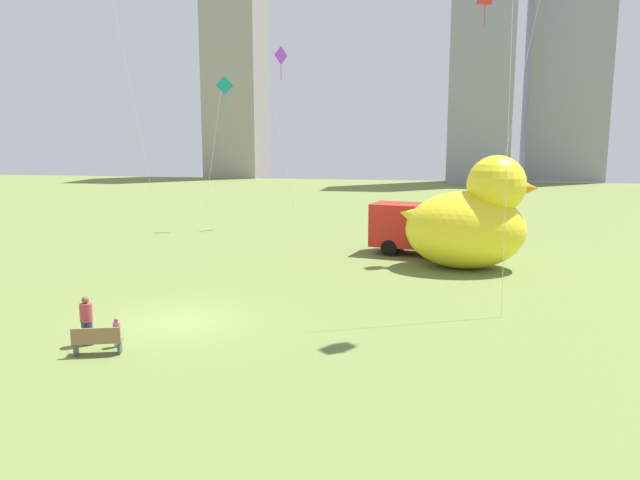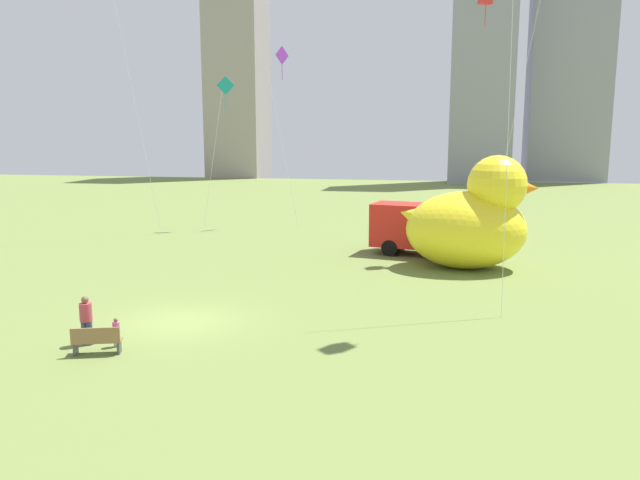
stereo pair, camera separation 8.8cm
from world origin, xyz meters
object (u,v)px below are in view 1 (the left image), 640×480
Objects in this scene: park_bench at (97,340)px; kite_teal at (224,91)px; person_adult at (86,318)px; box_truck at (420,229)px; kite_purple at (281,64)px; person_child at (117,331)px; giant_inflatable_duck at (470,221)px.

park_bench is 27.81m from kite_teal.
person_adult is (-0.81, 0.80, 0.42)m from park_bench.
box_truck is at bearing 63.01° from park_bench.
park_bench is at bearing -116.99° from box_truck.
kite_purple reaches higher than park_bench.
giant_inflatable_duck is (11.59, 14.28, 1.90)m from person_child.
person_child is at bearing 73.71° from park_bench.
park_bench is at bearing -79.51° from kite_teal.
kite_teal is at bearing 101.34° from person_child.
kite_purple reaches higher than person_child.
kite_teal is at bearing 147.09° from giant_inflatable_duck.
box_truck is at bearing 129.21° from giant_inflatable_duck.
kite_teal reaches higher than giant_inflatable_duck.
person_child is at bearing -117.44° from box_truck.
kite_teal is at bearing 100.49° from park_bench.
kite_teal is (-16.60, 10.75, 7.18)m from giant_inflatable_duck.
box_truck is at bearing -28.47° from kite_teal.
box_truck is at bearing 59.92° from person_adult.
park_bench is 0.14× the size of kite_teal.
person_adult is 20.11m from box_truck.
person_adult is 19.12m from giant_inflatable_duck.
park_bench is 0.25× the size of box_truck.
park_bench is at bearing -128.10° from giant_inflatable_duck.
giant_inflatable_duck is 0.65× the size of kite_teal.
person_child is at bearing -129.06° from giant_inflatable_duck.
giant_inflatable_duck is 20.44m from kite_purple.
person_child is 0.14× the size of giant_inflatable_duck.
giant_inflatable_duck is at bearing 50.94° from person_child.
kite_teal reaches higher than person_child.
giant_inflatable_duck is at bearing -32.91° from kite_teal.
person_child is 19.63m from box_truck.
park_bench is 0.95× the size of person_adult.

